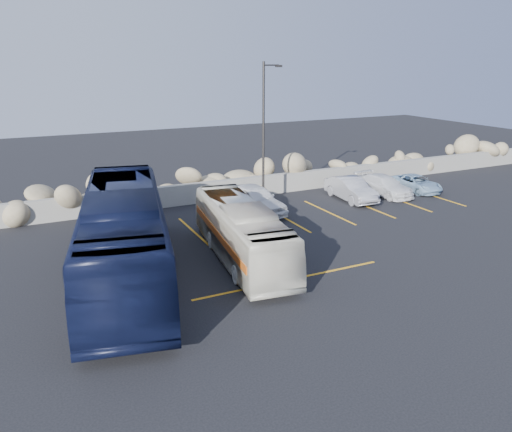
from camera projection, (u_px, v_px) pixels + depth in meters
name	position (u px, v px, depth m)	size (l,w,h in m)	color
ground	(316.00, 277.00, 19.39)	(90.00, 90.00, 0.00)	black
seawall	(206.00, 192.00, 29.51)	(60.00, 0.40, 1.20)	gray
riprap_pile	(199.00, 176.00, 30.33)	(54.00, 2.80, 2.60)	#9C8B66
parking_lines	(333.00, 221.00, 26.11)	(18.16, 9.36, 0.01)	orange
lamppost	(264.00, 132.00, 27.32)	(1.14, 0.18, 8.00)	#2F2C2A
vintage_bus	(242.00, 232.00, 20.79)	(2.04, 8.73, 2.43)	silver
tour_coach	(124.00, 235.00, 18.86)	(2.90, 12.39, 3.45)	black
car_a	(255.00, 199.00, 27.37)	(1.81, 4.49, 1.53)	white
car_b	(351.00, 189.00, 29.85)	(1.43, 4.10, 1.35)	#B3B2B7
car_c	(384.00, 185.00, 30.99)	(1.69, 4.17, 1.21)	white
car_d	(416.00, 183.00, 31.94)	(1.69, 3.66, 1.02)	#95B8D4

